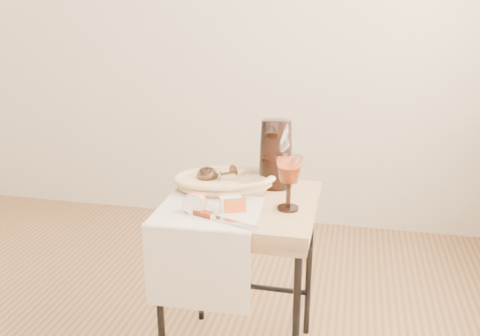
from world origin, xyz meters
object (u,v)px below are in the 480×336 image
(goblet_lying_b, at_px, (237,179))
(apple_half, at_px, (195,202))
(bread_basket, at_px, (225,183))
(tea_towel, at_px, (208,211))
(wine_goblet, at_px, (289,183))
(goblet_lying_a, at_px, (219,175))
(table_knife, at_px, (218,217))
(pitcher, at_px, (276,154))
(side_table, at_px, (241,284))

(goblet_lying_b, bearing_deg, apple_half, -118.19)
(bread_basket, distance_m, apple_half, 0.23)
(tea_towel, relative_size, wine_goblet, 1.83)
(goblet_lying_a, xyz_separation_m, apple_half, (-0.01, -0.25, -0.01))
(wine_goblet, bearing_deg, goblet_lying_a, 151.86)
(tea_towel, distance_m, wine_goblet, 0.27)
(tea_towel, xyz_separation_m, apple_half, (-0.03, -0.03, 0.04))
(tea_towel, bearing_deg, table_knife, -55.12)
(goblet_lying_b, bearing_deg, wine_goblet, -35.93)
(goblet_lying_a, height_order, goblet_lying_b, goblet_lying_b)
(bread_basket, bearing_deg, tea_towel, -111.28)
(bread_basket, height_order, table_knife, bread_basket)
(goblet_lying_b, xyz_separation_m, pitcher, (0.12, 0.10, 0.07))
(bread_basket, xyz_separation_m, pitcher, (0.16, 0.09, 0.09))
(apple_half, distance_m, table_knife, 0.10)
(pitcher, distance_m, apple_half, 0.38)
(side_table, distance_m, tea_towel, 0.35)
(side_table, xyz_separation_m, goblet_lying_a, (-0.10, 0.10, 0.37))
(goblet_lying_a, height_order, wine_goblet, wine_goblet)
(goblet_lying_b, bearing_deg, tea_towel, -111.70)
(goblet_lying_b, height_order, pitcher, pitcher)
(bread_basket, xyz_separation_m, goblet_lying_b, (0.05, -0.02, 0.02))
(goblet_lying_a, distance_m, apple_half, 0.25)
(bread_basket, relative_size, wine_goblet, 1.80)
(goblet_lying_b, xyz_separation_m, apple_half, (-0.09, -0.21, -0.01))
(table_knife, bearing_deg, goblet_lying_b, 109.27)
(goblet_lying_b, xyz_separation_m, wine_goblet, (0.19, -0.11, 0.04))
(side_table, height_order, pitcher, pitcher)
(side_table, distance_m, table_knife, 0.38)
(goblet_lying_b, bearing_deg, side_table, -72.00)
(goblet_lying_b, relative_size, wine_goblet, 0.71)
(wine_goblet, bearing_deg, apple_half, -159.92)
(apple_half, bearing_deg, side_table, 48.60)
(tea_towel, bearing_deg, bread_basket, 86.98)
(pitcher, bearing_deg, side_table, -128.21)
(side_table, distance_m, bread_basket, 0.36)
(goblet_lying_a, distance_m, wine_goblet, 0.31)
(apple_half, bearing_deg, wine_goblet, 16.61)
(wine_goblet, bearing_deg, bread_basket, 151.67)
(table_knife, bearing_deg, apple_half, 173.16)
(bread_basket, distance_m, goblet_lying_a, 0.04)
(tea_towel, distance_m, goblet_lying_b, 0.20)
(table_knife, bearing_deg, side_table, 100.44)
(wine_goblet, height_order, table_knife, wine_goblet)
(side_table, relative_size, tea_towel, 1.95)
(goblet_lying_a, bearing_deg, goblet_lying_b, 114.49)
(tea_towel, distance_m, goblet_lying_a, 0.23)
(pitcher, relative_size, table_knife, 1.13)
(goblet_lying_b, bearing_deg, pitcher, 35.65)
(tea_towel, xyz_separation_m, pitcher, (0.17, 0.29, 0.12))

